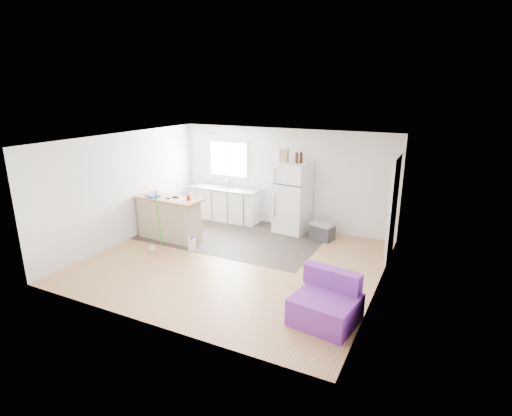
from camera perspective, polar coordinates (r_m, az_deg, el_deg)
The scene contains 19 objects.
room at distance 7.63m, azimuth -3.24°, elevation 0.72°, with size 5.51×5.01×2.41m.
vinyl_zone at distance 9.38m, azimuth -3.21°, elevation -3.90°, with size 4.05×2.50×0.00m, color #382F2A.
window at distance 10.41m, azimuth -3.96°, elevation 6.99°, with size 1.18×0.06×0.98m.
interior_door at distance 8.29m, azimuth 18.99°, elevation -0.19°, with size 0.11×0.92×2.10m.
ceiling_fixture at distance 9.03m, azimuth -6.29°, elevation 10.64°, with size 0.30×0.30×0.07m, color white.
kitchen_cabinets at distance 10.40m, azimuth -4.45°, elevation 0.65°, with size 1.91×0.61×1.12m.
peninsula at distance 9.24m, azimuth -12.32°, elevation -1.38°, with size 1.60×0.68×0.97m.
refrigerator at distance 9.43m, azimuth 5.22°, elevation 1.51°, with size 0.81×0.77×1.67m.
cooler at distance 9.18m, azimuth 9.45°, elevation -3.22°, with size 0.60×0.48×0.40m.
purple_seat at distance 6.09m, azimuth 10.02°, elevation -13.41°, with size 0.99×0.95×0.72m.
cleaner_jug at distance 8.57m, azimuth -9.11°, elevation -5.21°, with size 0.16×0.14×0.30m.
mop at distance 8.63m, azimuth -14.41°, elevation -4.67°, with size 0.31×0.37×1.38m.
red_cup at distance 8.75m, azimuth -9.62°, elevation 1.45°, with size 0.08×0.08×0.12m, color red.
blue_tray at distance 9.25m, azimuth -14.52°, elevation 1.70°, with size 0.30×0.22×0.04m, color blue.
tool_a at distance 9.05m, azimuth -11.46°, elevation 1.56°, with size 0.14×0.05×0.03m, color black.
tool_b at distance 8.99m, azimuth -12.46°, elevation 1.38°, with size 0.10×0.04×0.03m, color black.
cardboard_box at distance 9.28m, azimuth 4.02°, elevation 7.51°, with size 0.20×0.10×0.30m, color #9F7F5B.
bottle_left at distance 9.12m, azimuth 5.85°, elevation 7.15°, with size 0.07×0.07×0.25m, color #331809.
bottle_right at distance 9.16m, azimuth 6.47°, elevation 7.17°, with size 0.07×0.07×0.25m, color #331809.
Camera 1 is at (3.64, -6.37, 3.29)m, focal length 28.00 mm.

